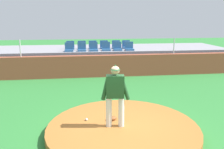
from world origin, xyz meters
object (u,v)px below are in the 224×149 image
object	(u,v)px
stadium_chair_9	(104,46)
stadium_chair_4	(118,48)
stadium_chair_2	(94,48)
stadium_chair_7	(82,46)
stadium_chair_11	(126,46)
stadium_chair_6	(70,47)
stadium_chair_3	(106,48)
stadium_chair_0	(69,49)
stadium_chair_10	(116,46)
fielding_glove	(112,118)
stadium_chair_5	(129,48)
stadium_chair_1	(82,48)
pitcher	(115,92)
stadium_chair_8	(93,46)
baseball	(87,119)

from	to	relation	value
stadium_chair_9	stadium_chair_4	bearing A→B (deg)	127.38
stadium_chair_2	stadium_chair_9	world-z (taller)	same
stadium_chair_2	stadium_chair_7	bearing A→B (deg)	-54.39
stadium_chair_7	stadium_chair_11	size ratio (longest dim) A/B	1.00
stadium_chair_6	stadium_chair_3	bearing A→B (deg)	157.26
stadium_chair_0	stadium_chair_10	bearing A→B (deg)	-161.90
stadium_chair_7	stadium_chair_3	bearing A→B (deg)	148.06
stadium_chair_6	stadium_chair_9	bearing A→B (deg)	-179.61
fielding_glove	stadium_chair_5	size ratio (longest dim) A/B	0.60
stadium_chair_1	stadium_chair_9	distance (m)	1.67
stadium_chair_9	pitcher	bearing A→B (deg)	86.39
stadium_chair_3	stadium_chair_6	world-z (taller)	same
fielding_glove	stadium_chair_2	size ratio (longest dim) A/B	0.60
stadium_chair_8	stadium_chair_11	bearing A→B (deg)	179.59
stadium_chair_10	stadium_chair_6	bearing A→B (deg)	-0.05
stadium_chair_1	stadium_chair_4	size ratio (longest dim) A/B	1.00
stadium_chair_3	stadium_chair_0	bearing A→B (deg)	1.45
baseball	stadium_chair_3	bearing A→B (deg)	79.55
stadium_chair_2	stadium_chair_8	bearing A→B (deg)	-89.96
stadium_chair_1	stadium_chair_3	xyz separation A→B (m)	(1.41, 0.04, 0.00)
stadium_chair_2	stadium_chair_9	size ratio (longest dim) A/B	1.00
stadium_chair_2	stadium_chair_3	bearing A→B (deg)	-175.77
stadium_chair_6	stadium_chair_8	world-z (taller)	same
stadium_chair_0	stadium_chair_1	distance (m)	0.72
stadium_chair_3	stadium_chair_9	xyz separation A→B (m)	(-0.03, 0.89, 0.00)
stadium_chair_9	stadium_chair_10	world-z (taller)	same
stadium_chair_4	stadium_chair_6	distance (m)	2.92
baseball	stadium_chair_6	world-z (taller)	stadium_chair_6
stadium_chair_4	stadium_chair_10	bearing A→B (deg)	-92.88
stadium_chair_3	stadium_chair_1	bearing A→B (deg)	1.71
stadium_chair_3	stadium_chair_6	size ratio (longest dim) A/B	1.00
stadium_chair_0	stadium_chair_2	size ratio (longest dim) A/B	1.00
baseball	stadium_chair_9	xyz separation A→B (m)	(1.31, 8.20, 1.15)
stadium_chair_0	stadium_chair_4	world-z (taller)	same
stadium_chair_0	stadium_chair_6	bearing A→B (deg)	-92.02
stadium_chair_3	stadium_chair_5	bearing A→B (deg)	177.60
stadium_chair_1	stadium_chair_2	xyz separation A→B (m)	(0.68, -0.01, 0.00)
stadium_chair_2	stadium_chair_9	xyz separation A→B (m)	(0.70, 0.95, 0.00)
baseball	stadium_chair_10	bearing A→B (deg)	75.84
pitcher	stadium_chair_8	world-z (taller)	pitcher
stadium_chair_2	stadium_chair_6	bearing A→B (deg)	-34.42
pitcher	stadium_chair_3	xyz separation A→B (m)	(0.58, 7.75, 0.20)
fielding_glove	stadium_chair_9	bearing A→B (deg)	-111.08
pitcher	stadium_chair_1	size ratio (longest dim) A/B	3.43
stadium_chair_1	stadium_chair_10	world-z (taller)	same
stadium_chair_5	stadium_chair_6	bearing A→B (deg)	-15.12
stadium_chair_7	pitcher	bearing A→B (deg)	95.43
pitcher	stadium_chair_9	world-z (taller)	pitcher
fielding_glove	stadium_chair_10	world-z (taller)	stadium_chair_10
stadium_chair_6	stadium_chair_10	world-z (taller)	same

